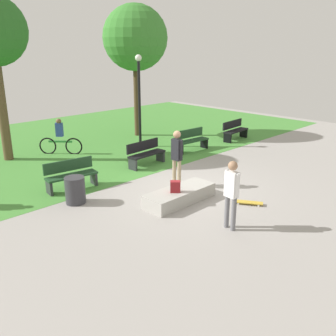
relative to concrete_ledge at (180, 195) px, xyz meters
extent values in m
plane|color=#9E9993|center=(0.97, 0.73, -0.20)|extent=(28.00, 28.00, 0.00)
cube|color=#478C38|center=(0.97, 8.55, -0.19)|extent=(26.60, 12.36, 0.01)
cube|color=#A8A59E|center=(0.00, 0.00, 0.00)|extent=(2.25, 0.82, 0.39)
cube|color=maroon|center=(-0.24, -0.06, 0.36)|extent=(0.34, 0.34, 0.32)
cylinder|color=slate|center=(-0.33, -1.91, 0.23)|extent=(0.12, 0.12, 0.85)
cylinder|color=slate|center=(-0.35, -2.13, 0.23)|extent=(0.12, 0.12, 0.85)
cube|color=white|center=(-0.34, -2.02, 0.97)|extent=(0.24, 0.34, 0.63)
cylinder|color=white|center=(-0.32, -1.85, 0.99)|extent=(0.09, 0.09, 0.58)
cylinder|color=white|center=(-0.36, -2.19, 0.99)|extent=(0.09, 0.09, 0.58)
sphere|color=#9E7556|center=(-0.34, -2.02, 1.43)|extent=(0.23, 0.23, 0.23)
cylinder|color=tan|center=(0.85, 1.05, 0.25)|extent=(0.12, 0.12, 0.89)
cylinder|color=tan|center=(0.85, 0.83, 0.25)|extent=(0.12, 0.12, 0.89)
cube|color=black|center=(0.85, 0.94, 1.02)|extent=(0.21, 0.32, 0.66)
cylinder|color=black|center=(0.85, 1.11, 1.05)|extent=(0.09, 0.09, 0.61)
cylinder|color=black|center=(0.85, 0.77, 1.05)|extent=(0.09, 0.09, 0.61)
sphere|color=#9E7556|center=(0.85, 0.94, 1.50)|extent=(0.24, 0.24, 0.24)
cube|color=gold|center=(1.25, -1.51, -0.13)|extent=(0.58, 0.79, 0.02)
cylinder|color=silver|center=(1.04, -1.31, -0.17)|extent=(0.05, 0.06, 0.06)
cylinder|color=silver|center=(1.17, -1.23, -0.17)|extent=(0.05, 0.06, 0.06)
cylinder|color=silver|center=(1.32, -1.79, -0.17)|extent=(0.05, 0.06, 0.06)
cylinder|color=silver|center=(1.46, -1.71, -0.17)|extent=(0.05, 0.06, 0.06)
cube|color=black|center=(1.65, 3.25, 0.25)|extent=(1.62, 0.53, 0.06)
cube|color=black|center=(1.64, 3.47, 0.53)|extent=(1.60, 0.15, 0.36)
cube|color=#2D2D33|center=(2.39, 3.29, 0.03)|extent=(0.10, 0.40, 0.45)
cube|color=#2D2D33|center=(0.92, 3.21, 0.03)|extent=(0.10, 0.40, 0.45)
cube|color=black|center=(7.40, 3.31, 0.25)|extent=(1.63, 0.56, 0.06)
cube|color=black|center=(7.38, 3.52, 0.53)|extent=(1.60, 0.18, 0.36)
cube|color=black|center=(8.13, 3.36, 0.03)|extent=(0.11, 0.40, 0.45)
cube|color=black|center=(6.66, 3.25, 0.03)|extent=(0.11, 0.40, 0.45)
cube|color=#1E4223|center=(-1.65, 3.06, 0.25)|extent=(1.65, 0.66, 0.06)
cube|color=#1E4223|center=(-1.62, 3.28, 0.53)|extent=(1.59, 0.28, 0.36)
cube|color=#2D2D33|center=(-0.92, 2.96, 0.03)|extent=(0.13, 0.40, 0.45)
cube|color=#2D2D33|center=(-2.38, 3.17, 0.03)|extent=(0.13, 0.40, 0.45)
cube|color=#1E4223|center=(4.43, 3.45, 0.25)|extent=(1.63, 0.55, 0.06)
cube|color=#1E4223|center=(4.44, 3.67, 0.53)|extent=(1.60, 0.17, 0.36)
cube|color=black|center=(5.16, 3.40, 0.03)|extent=(0.11, 0.40, 0.45)
cube|color=black|center=(3.69, 3.51, 0.03)|extent=(0.11, 0.40, 0.45)
cylinder|color=#4C3823|center=(4.71, 7.40, 1.68)|extent=(0.28, 0.28, 3.75)
sphere|color=#387F2D|center=(4.71, 7.40, 4.48)|extent=(3.05, 3.05, 3.05)
cylinder|color=brown|center=(-1.71, 7.75, 1.84)|extent=(0.36, 0.36, 4.06)
cylinder|color=black|center=(3.35, 5.60, 1.66)|extent=(0.12, 0.12, 3.71)
sphere|color=silver|center=(3.35, 5.60, 3.63)|extent=(0.28, 0.28, 0.28)
cylinder|color=#333338|center=(-2.16, 2.05, 0.19)|extent=(0.57, 0.57, 0.78)
torus|color=black|center=(-0.18, 7.40, 0.13)|extent=(0.53, 0.57, 0.72)
torus|color=black|center=(0.56, 6.58, 0.13)|extent=(0.53, 0.57, 0.72)
cube|color=#338C3F|center=(0.19, 6.99, 0.33)|extent=(0.69, 0.76, 0.08)
cube|color=#2D4799|center=(0.19, 6.99, 0.83)|extent=(0.32, 0.33, 0.56)
sphere|color=brown|center=(0.19, 6.99, 1.18)|extent=(0.22, 0.22, 0.22)
camera|label=1|loc=(-7.29, -6.86, 4.08)|focal=40.10mm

